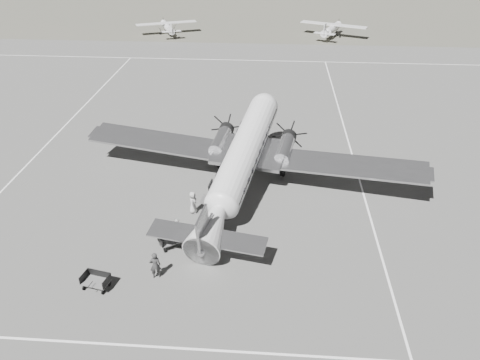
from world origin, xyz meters
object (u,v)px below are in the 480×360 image
at_px(dc3_airliner, 242,161).
at_px(ground_crew, 155,265).
at_px(passenger, 193,202).
at_px(light_plane_right, 332,30).
at_px(baggage_cart_far, 96,281).
at_px(light_plane_left, 167,28).
at_px(baggage_cart_near, 171,240).
at_px(ramp_agent, 178,228).

height_order(dc3_airliner, ground_crew, dc3_airliner).
distance_m(dc3_airliner, ground_crew, 11.97).
xyz_separation_m(ground_crew, passenger, (1.21, 7.40, -0.05)).
relative_size(light_plane_right, baggage_cart_far, 6.94).
xyz_separation_m(light_plane_left, baggage_cart_near, (12.99, -60.81, -0.64)).
bearing_deg(light_plane_left, passenger, -98.65).
bearing_deg(passenger, baggage_cart_near, 171.11).
bearing_deg(ground_crew, passenger, -116.73).
bearing_deg(baggage_cart_far, light_plane_left, 110.05).
height_order(ground_crew, passenger, ground_crew).
bearing_deg(light_plane_right, dc3_airliner, -80.77).
bearing_deg(baggage_cart_near, dc3_airliner, 27.87).
bearing_deg(ramp_agent, light_plane_right, -25.34).
distance_m(light_plane_right, passenger, 58.95).
relative_size(light_plane_right, ramp_agent, 8.10).
bearing_deg(light_plane_left, baggage_cart_far, -104.41).
xyz_separation_m(baggage_cart_far, ramp_agent, (4.07, 5.53, 0.25)).
xyz_separation_m(light_plane_right, baggage_cart_near, (-16.81, -60.96, -0.74)).
bearing_deg(passenger, ramp_agent, 171.11).
bearing_deg(baggage_cart_near, light_plane_left, 69.56).
height_order(dc3_airliner, light_plane_right, dc3_airliner).
xyz_separation_m(baggage_cart_near, ramp_agent, (0.23, 1.12, 0.23)).
relative_size(light_plane_left, baggage_cart_near, 6.16).
relative_size(ramp_agent, passenger, 0.81).
distance_m(baggage_cart_far, ground_crew, 3.72).
relative_size(baggage_cart_far, passenger, 0.95).
bearing_deg(light_plane_left, ground_crew, -101.23).
distance_m(light_plane_left, baggage_cart_far, 65.86).
bearing_deg(dc3_airliner, passenger, -124.10).
height_order(dc3_airliner, baggage_cart_far, dc3_airliner).
relative_size(dc3_airliner, ramp_agent, 19.90).
distance_m(dc3_airliner, baggage_cart_far, 14.77).
relative_size(light_plane_left, ramp_agent, 7.46).
bearing_deg(light_plane_right, ground_crew, -82.61).
xyz_separation_m(dc3_airliner, baggage_cart_near, (-4.36, -7.66, -2.31)).
height_order(dc3_airliner, ramp_agent, dc3_airliner).
distance_m(light_plane_left, light_plane_right, 29.80).
xyz_separation_m(light_plane_left, ground_crew, (12.63, -64.00, -0.19)).
distance_m(baggage_cart_near, baggage_cart_far, 5.85).
height_order(ground_crew, ramp_agent, ground_crew).
bearing_deg(light_plane_right, passenger, -83.33).
bearing_deg(dc3_airliner, ramp_agent, -110.89).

